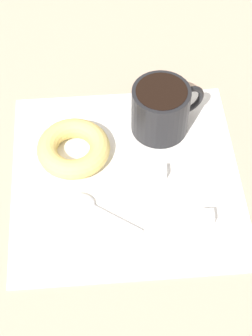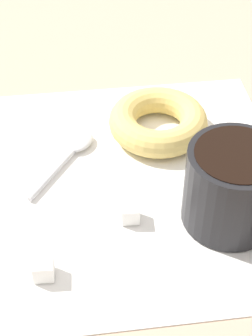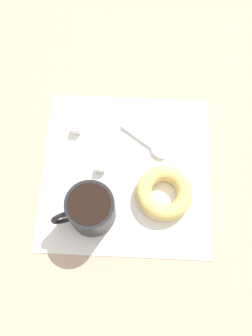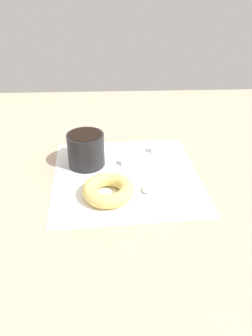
{
  "view_description": "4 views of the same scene",
  "coord_description": "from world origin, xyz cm",
  "px_view_note": "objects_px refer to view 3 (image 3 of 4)",
  "views": [
    {
      "loc": [
        48.48,
        -1.99,
        69.64
      ],
      "look_at": [
        -1.17,
        -1.02,
        2.3
      ],
      "focal_mm": 60.0,
      "sensor_mm": 36.0,
      "label": 1
    },
    {
      "loc": [
        1.73,
        41.02,
        41.79
      ],
      "look_at": [
        -1.17,
        -1.02,
        2.3
      ],
      "focal_mm": 60.0,
      "sensor_mm": 36.0,
      "label": 2
    },
    {
      "loc": [
        -26.35,
        -3.68,
        73.13
      ],
      "look_at": [
        -1.17,
        -1.02,
        2.3
      ],
      "focal_mm": 40.0,
      "sensor_mm": 36.0,
      "label": 3
    },
    {
      "loc": [
        -4.03,
        -66.55,
        43.73
      ],
      "look_at": [
        -1.17,
        -1.02,
        2.3
      ],
      "focal_mm": 35.0,
      "sensor_mm": 36.0,
      "label": 4
    }
  ],
  "objects_px": {
    "spoon": "(153,149)",
    "sugar_cube_extra": "(77,129)",
    "sugar_cube": "(101,168)",
    "donut": "(164,193)",
    "coffee_cup": "(90,209)"
  },
  "relations": [
    {
      "from": "coffee_cup",
      "to": "sugar_cube_extra",
      "type": "relative_size",
      "value": 6.35
    },
    {
      "from": "coffee_cup",
      "to": "spoon",
      "type": "height_order",
      "value": "coffee_cup"
    },
    {
      "from": "spoon",
      "to": "sugar_cube_extra",
      "type": "xyz_separation_m",
      "value": [
        0.03,
        0.16,
        0.01
      ]
    },
    {
      "from": "spoon",
      "to": "sugar_cube_extra",
      "type": "height_order",
      "value": "sugar_cube_extra"
    },
    {
      "from": "spoon",
      "to": "sugar_cube",
      "type": "relative_size",
      "value": 6.15
    },
    {
      "from": "sugar_cube",
      "to": "sugar_cube_extra",
      "type": "xyz_separation_m",
      "value": [
        0.08,
        0.06,
        0.0
      ]
    },
    {
      "from": "donut",
      "to": "sugar_cube_extra",
      "type": "height_order",
      "value": "donut"
    },
    {
      "from": "sugar_cube",
      "to": "sugar_cube_extra",
      "type": "height_order",
      "value": "sugar_cube_extra"
    },
    {
      "from": "spoon",
      "to": "sugar_cube_extra",
      "type": "relative_size",
      "value": 5.81
    },
    {
      "from": "coffee_cup",
      "to": "sugar_cube_extra",
      "type": "distance_m",
      "value": 0.19
    },
    {
      "from": "spoon",
      "to": "coffee_cup",
      "type": "bearing_deg",
      "value": 144.49
    },
    {
      "from": "coffee_cup",
      "to": "sugar_cube",
      "type": "height_order",
      "value": "coffee_cup"
    },
    {
      "from": "sugar_cube",
      "to": "sugar_cube_extra",
      "type": "relative_size",
      "value": 0.94
    },
    {
      "from": "coffee_cup",
      "to": "sugar_cube_extra",
      "type": "xyz_separation_m",
      "value": [
        0.18,
        0.06,
        -0.03
      ]
    },
    {
      "from": "spoon",
      "to": "sugar_cube",
      "type": "xyz_separation_m",
      "value": [
        -0.06,
        0.1,
        0.0
      ]
    }
  ]
}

